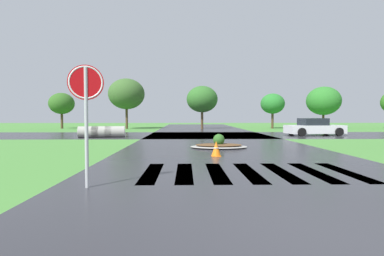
{
  "coord_description": "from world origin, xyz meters",
  "views": [
    {
      "loc": [
        -1.76,
        -3.47,
        1.59
      ],
      "look_at": [
        -1.46,
        11.36,
        0.98
      ],
      "focal_mm": 28.8,
      "sensor_mm": 36.0,
      "label": 1
    }
  ],
  "objects": [
    {
      "name": "asphalt_cross_road",
      "position": [
        0.0,
        21.08,
        0.0
      ],
      "size": [
        90.0,
        8.53,
        0.01
      ],
      "primitive_type": "cube",
      "color": "#2B2B30",
      "rests_on": "ground"
    },
    {
      "name": "crosswalk_stripes",
      "position": [
        0.0,
        5.0,
        0.0
      ],
      "size": [
        5.85,
        3.11,
        0.01
      ],
      "color": "white",
      "rests_on": "ground"
    },
    {
      "name": "median_island",
      "position": [
        -0.15,
        11.43,
        0.14
      ],
      "size": [
        2.77,
        1.8,
        0.68
      ],
      "color": "#9E9B93",
      "rests_on": "ground"
    },
    {
      "name": "stop_sign",
      "position": [
        -3.93,
        3.27,
        2.0
      ],
      "size": [
        0.73,
        0.27,
        2.68
      ],
      "rotation": [
        0.0,
        0.0,
        0.31
      ],
      "color": "#B2B5BA",
      "rests_on": "ground"
    },
    {
      "name": "drainage_pipe_stack",
      "position": [
        -7.8,
        18.71,
        0.4
      ],
      "size": [
        3.32,
        1.27,
        0.8
      ],
      "color": "#9E9B93",
      "rests_on": "ground"
    },
    {
      "name": "traffic_cone",
      "position": [
        -0.59,
        8.37,
        0.29
      ],
      "size": [
        0.38,
        0.38,
        0.59
      ],
      "color": "orange",
      "rests_on": "ground"
    },
    {
      "name": "car_blue_compact",
      "position": [
        8.33,
        20.49,
        0.62
      ],
      "size": [
        4.58,
        2.37,
        1.36
      ],
      "rotation": [
        0.0,
        0.0,
        0.1
      ],
      "color": "silver",
      "rests_on": "ground"
    },
    {
      "name": "background_treeline",
      "position": [
        4.32,
        33.16,
        3.46
      ],
      "size": [
        43.18,
        6.18,
        5.84
      ],
      "color": "#4C3823",
      "rests_on": "ground"
    },
    {
      "name": "asphalt_roadway",
      "position": [
        0.0,
        10.0,
        0.0
      ],
      "size": [
        9.48,
        80.0,
        0.01
      ],
      "primitive_type": "cube",
      "color": "#2B2B30",
      "rests_on": "ground"
    }
  ]
}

